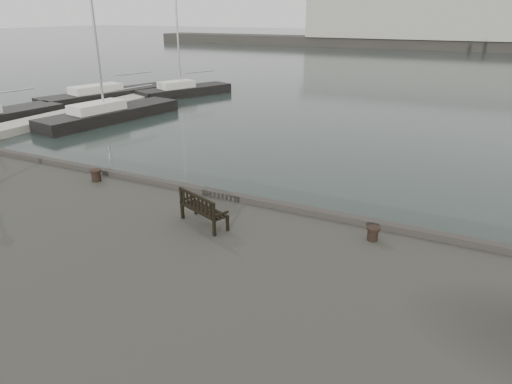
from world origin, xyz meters
TOP-DOWN VIEW (x-y plane):
  - ground at (0.00, 0.00)m, footprint 400.00×400.00m
  - pontoon at (-20.00, 10.00)m, footprint 2.00×24.00m
  - breakwater at (-4.56, 92.00)m, footprint 140.00×9.50m
  - bench at (0.13, -2.17)m, footprint 1.71×1.10m
  - bollard_left at (-5.21, -0.86)m, footprint 0.43×0.43m
  - bollard_right at (4.61, -0.98)m, footprint 0.43×0.43m
  - yacht_b at (-22.66, 18.14)m, footprint 5.80×12.45m
  - yacht_c at (-16.81, 12.08)m, footprint 4.21×10.88m
  - yacht_d at (-17.95, 22.81)m, footprint 5.52×9.09m

SIDE VIEW (x-z plane):
  - ground at x=0.00m, z-range 0.00..0.00m
  - yacht_d at x=-17.95m, z-range -5.39..5.85m
  - yacht_c at x=-16.81m, z-range -6.82..7.31m
  - yacht_b at x=-22.66m, z-range -7.65..8.14m
  - pontoon at x=-20.00m, z-range 0.00..0.50m
  - bollard_right at x=4.61m, z-range 1.56..1.93m
  - bollard_left at x=-5.21m, z-range 1.56..1.98m
  - bench at x=0.13m, z-range 1.39..2.32m
  - breakwater at x=-4.56m, z-range -1.80..10.40m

